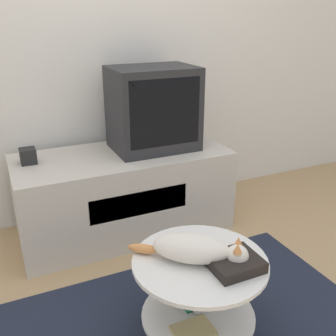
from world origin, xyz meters
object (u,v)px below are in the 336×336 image
dvd_box (235,263)px  cat (196,249)px  tv (153,109)px  speaker (28,156)px

dvd_box → cat: 0.16m
tv → dvd_box: bearing=-97.4°
cat → dvd_box: bearing=-5.7°
cat → tv: bearing=112.9°
speaker → dvd_box: 1.41m
tv → speaker: (-0.79, 0.05, -0.22)m
dvd_box → cat: cat is taller
tv → cat: 1.17m
speaker → cat: 1.26m
speaker → cat: size_ratio=0.21×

